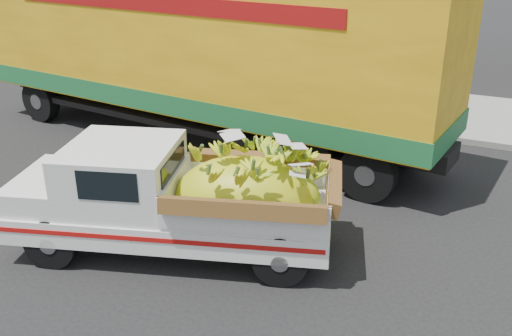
% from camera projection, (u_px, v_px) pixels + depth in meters
% --- Properties ---
extents(ground, '(100.00, 100.00, 0.00)m').
position_uv_depth(ground, '(117.00, 231.00, 9.73)').
color(ground, black).
rests_on(ground, ground).
extents(curb, '(60.00, 0.25, 0.15)m').
position_uv_depth(curb, '(276.00, 114.00, 15.58)').
color(curb, gray).
rests_on(curb, ground).
extents(sidewalk, '(60.00, 4.00, 0.14)m').
position_uv_depth(sidewalk, '(303.00, 96.00, 17.34)').
color(sidewalk, gray).
rests_on(sidewalk, ground).
extents(pickup_truck, '(5.26, 3.14, 1.74)m').
position_uv_depth(pickup_truck, '(196.00, 197.00, 8.82)').
color(pickup_truck, black).
rests_on(pickup_truck, ground).
extents(semi_trailer, '(12.04, 4.00, 3.80)m').
position_uv_depth(semi_trailer, '(197.00, 53.00, 13.10)').
color(semi_trailer, black).
rests_on(semi_trailer, ground).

